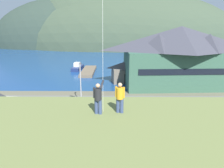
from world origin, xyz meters
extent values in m
plane|color=#66604C|center=(0.00, 0.00, 0.00)|extent=(600.00, 600.00, 0.00)
cube|color=slate|center=(0.00, 5.00, 0.05)|extent=(40.00, 20.00, 0.10)
cube|color=navy|center=(0.00, 60.00, 0.01)|extent=(360.00, 84.00, 0.03)
ellipsoid|color=#2D3D33|center=(-26.56, 110.21, 0.00)|extent=(91.38, 46.34, 55.64)
ellipsoid|color=#3D4C38|center=(-6.13, 113.76, 0.00)|extent=(96.13, 56.50, 73.09)
ellipsoid|color=#3D4C38|center=(10.38, 112.39, 0.00)|extent=(138.02, 69.23, 63.22)
cube|color=#38604C|center=(13.99, 22.07, 3.55)|extent=(21.55, 11.27, 7.10)
cube|color=black|center=(14.25, 16.94, 3.91)|extent=(17.87, 1.00, 1.10)
pyramid|color=#3D3D47|center=(13.99, 22.07, 9.40)|extent=(22.86, 12.35, 4.59)
pyramid|color=#3D3D47|center=(9.35, 20.04, 8.73)|extent=(5.89, 5.89, 3.21)
pyramid|color=#3D3D47|center=(18.81, 20.53, 8.73)|extent=(5.89, 5.89, 3.21)
cube|color=#756B5B|center=(3.48, 24.61, 1.59)|extent=(5.93, 4.60, 3.17)
pyramid|color=#47474C|center=(3.48, 24.61, 3.85)|extent=(6.42, 5.04, 1.35)
cube|color=black|center=(3.77, 22.67, 1.11)|extent=(1.10, 0.22, 2.22)
cube|color=#70604C|center=(-5.57, 34.54, 0.35)|extent=(3.20, 12.74, 0.70)
cube|color=navy|center=(-8.94, 37.95, 0.45)|extent=(2.68, 6.68, 0.90)
cube|color=navy|center=(-8.94, 37.95, 0.98)|extent=(2.60, 6.48, 0.16)
cube|color=silver|center=(-8.98, 37.47, 1.61)|extent=(1.63, 2.08, 1.10)
cube|color=#9EA3A8|center=(12.67, 6.13, 0.82)|extent=(4.30, 2.05, 0.80)
cube|color=gray|center=(12.82, 6.13, 1.57)|extent=(2.19, 1.72, 0.70)
cube|color=black|center=(12.82, 6.13, 1.54)|extent=(2.24, 1.76, 0.32)
cylinder|color=black|center=(11.37, 7.13, 0.42)|extent=(0.65, 0.26, 0.64)
cylinder|color=black|center=(11.26, 5.30, 0.42)|extent=(0.65, 0.26, 0.64)
cylinder|color=black|center=(14.09, 6.97, 0.42)|extent=(0.65, 0.26, 0.64)
cylinder|color=black|center=(13.98, 5.14, 0.42)|extent=(0.65, 0.26, 0.64)
cube|color=slate|center=(9.67, -0.13, 0.82)|extent=(4.22, 1.84, 0.80)
cube|color=#5B5B5F|center=(9.82, -0.13, 1.57)|extent=(2.11, 1.62, 0.70)
cube|color=black|center=(9.82, -0.13, 1.54)|extent=(2.16, 1.65, 0.32)
cylinder|color=black|center=(8.29, 0.78, 0.42)|extent=(0.64, 0.23, 0.64)
cylinder|color=black|center=(8.31, -1.06, 0.42)|extent=(0.64, 0.23, 0.64)
cylinder|color=black|center=(11.02, 0.80, 0.42)|extent=(0.64, 0.23, 0.64)
cylinder|color=black|center=(11.04, -1.04, 0.42)|extent=(0.64, 0.23, 0.64)
cube|color=#B28923|center=(6.09, 5.74, 0.82)|extent=(4.24, 1.91, 0.80)
cube|color=olive|center=(5.94, 5.73, 1.57)|extent=(2.14, 1.65, 0.70)
cube|color=black|center=(5.94, 5.73, 1.54)|extent=(2.18, 1.69, 0.32)
cylinder|color=black|center=(7.48, 4.85, 0.42)|extent=(0.65, 0.24, 0.64)
cylinder|color=black|center=(7.43, 6.69, 0.42)|extent=(0.65, 0.24, 0.64)
cylinder|color=black|center=(4.75, 4.79, 0.42)|extent=(0.65, 0.24, 0.64)
cylinder|color=black|center=(4.70, 6.62, 0.42)|extent=(0.65, 0.24, 0.64)
cube|color=navy|center=(-4.56, 0.29, 0.82)|extent=(4.29, 2.03, 0.80)
cube|color=navy|center=(-4.71, 0.30, 1.57)|extent=(2.18, 1.71, 0.70)
cube|color=black|center=(-4.71, 0.30, 1.54)|extent=(2.23, 1.75, 0.32)
cylinder|color=black|center=(-3.25, -0.70, 0.42)|extent=(0.65, 0.25, 0.64)
cylinder|color=black|center=(-3.15, 1.13, 0.42)|extent=(0.65, 0.25, 0.64)
cylinder|color=black|center=(-5.97, -0.55, 0.42)|extent=(0.65, 0.25, 0.64)
cylinder|color=black|center=(-5.87, 1.28, 0.42)|extent=(0.65, 0.25, 0.64)
cube|color=#B28923|center=(1.50, 6.75, 0.82)|extent=(4.21, 1.83, 0.80)
cube|color=olive|center=(1.35, 6.75, 1.57)|extent=(2.11, 1.62, 0.70)
cube|color=black|center=(1.35, 6.75, 1.54)|extent=(2.15, 1.65, 0.32)
cylinder|color=black|center=(2.86, 5.82, 0.42)|extent=(0.64, 0.22, 0.64)
cylinder|color=black|center=(2.87, 7.66, 0.42)|extent=(0.64, 0.22, 0.64)
cylinder|color=black|center=(0.13, 5.84, 0.42)|extent=(0.64, 0.22, 0.64)
cylinder|color=black|center=(0.14, 7.68, 0.42)|extent=(0.64, 0.22, 0.64)
cube|color=#9EA3A8|center=(-10.28, 7.21, 0.82)|extent=(4.30, 2.05, 0.80)
cube|color=gray|center=(-10.43, 7.20, 1.57)|extent=(2.19, 1.72, 0.70)
cube|color=black|center=(-10.43, 7.20, 1.54)|extent=(2.24, 1.76, 0.32)
cylinder|color=black|center=(-8.86, 6.38, 0.42)|extent=(0.65, 0.26, 0.64)
cylinder|color=black|center=(-8.98, 8.21, 0.42)|extent=(0.65, 0.26, 0.64)
cylinder|color=black|center=(-11.59, 6.21, 0.42)|extent=(0.65, 0.26, 0.64)
cylinder|color=black|center=(-11.70, 8.05, 0.42)|extent=(0.65, 0.26, 0.64)
cylinder|color=#ADADB2|center=(-3.84, 10.50, 3.29)|extent=(0.16, 0.16, 6.39)
cube|color=#4C4C51|center=(-3.84, 10.85, 6.39)|extent=(0.24, 0.70, 0.20)
cylinder|color=#384770|center=(0.11, -8.84, 7.36)|extent=(0.20, 0.20, 0.82)
cylinder|color=#384770|center=(0.32, -8.89, 7.36)|extent=(0.20, 0.20, 0.82)
cylinder|color=#232328|center=(0.22, -8.86, 8.09)|extent=(0.40, 0.40, 0.64)
sphere|color=tan|center=(0.22, -8.86, 8.57)|extent=(0.24, 0.24, 0.24)
cylinder|color=#232328|center=(0.43, -8.73, 8.59)|extent=(0.24, 0.56, 0.43)
cylinder|color=#232328|center=(0.00, -8.81, 8.16)|extent=(0.11, 0.11, 0.60)
cylinder|color=#384770|center=(1.31, -8.66, 7.36)|extent=(0.20, 0.20, 0.82)
cylinder|color=#384770|center=(1.52, -8.71, 7.36)|extent=(0.20, 0.20, 0.82)
cylinder|color=gold|center=(1.41, -8.69, 8.09)|extent=(0.40, 0.40, 0.64)
sphere|color=tan|center=(1.41, -8.69, 8.57)|extent=(0.24, 0.24, 0.24)
cylinder|color=gold|center=(1.20, -8.63, 8.16)|extent=(0.11, 0.11, 0.60)
cylinder|color=gold|center=(1.63, -8.74, 8.16)|extent=(0.11, 0.11, 0.60)
camera|label=1|loc=(1.08, -19.89, 11.66)|focal=34.21mm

